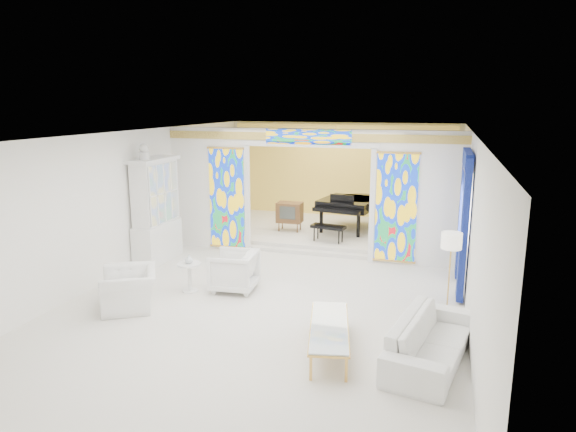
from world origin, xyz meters
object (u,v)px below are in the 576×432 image
(armchair_right, at_px, (234,271))
(sofa, at_px, (431,340))
(armchair_left, at_px, (130,289))
(china_cabinet, at_px, (156,211))
(coffee_table, at_px, (329,327))
(tv_console, at_px, (290,213))
(grand_piano, at_px, (354,204))

(armchair_right, height_order, sofa, armchair_right)
(armchair_left, bearing_deg, china_cabinet, 169.16)
(sofa, xyz_separation_m, coffee_table, (-1.43, -0.12, 0.05))
(coffee_table, bearing_deg, tv_console, 111.73)
(armchair_left, distance_m, grand_piano, 6.88)
(china_cabinet, height_order, armchair_left, china_cabinet)
(china_cabinet, xyz_separation_m, tv_console, (2.30, 2.92, -0.49))
(armchair_left, height_order, coffee_table, armchair_left)
(armchair_left, xyz_separation_m, grand_piano, (2.95, 6.20, 0.54))
(armchair_left, relative_size, coffee_table, 0.56)
(armchair_left, bearing_deg, grand_piano, 123.06)
(grand_piano, relative_size, tv_console, 3.50)
(china_cabinet, distance_m, armchair_left, 2.91)
(armchair_right, bearing_deg, armchair_left, -52.20)
(armchair_left, xyz_separation_m, armchair_right, (1.44, 1.35, 0.04))
(china_cabinet, distance_m, sofa, 6.94)
(sofa, bearing_deg, armchair_left, 96.30)
(china_cabinet, xyz_separation_m, armchair_left, (0.99, -2.62, -0.82))
(armchair_right, bearing_deg, tv_console, 176.42)
(armchair_left, bearing_deg, sofa, 53.41)
(grand_piano, bearing_deg, sofa, -61.12)
(sofa, bearing_deg, armchair_right, 75.63)
(tv_console, bearing_deg, sofa, -58.03)
(china_cabinet, relative_size, armchair_right, 3.19)
(china_cabinet, relative_size, coffee_table, 1.44)
(sofa, xyz_separation_m, tv_console, (-3.87, 6.00, 0.36))
(grand_piano, xyz_separation_m, tv_console, (-1.64, -0.66, -0.21))
(armchair_left, distance_m, armchair_right, 1.97)
(sofa, relative_size, coffee_table, 1.16)
(armchair_left, xyz_separation_m, sofa, (5.18, -0.46, -0.03))
(armchair_left, distance_m, sofa, 5.20)
(grand_piano, bearing_deg, china_cabinet, -127.33)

